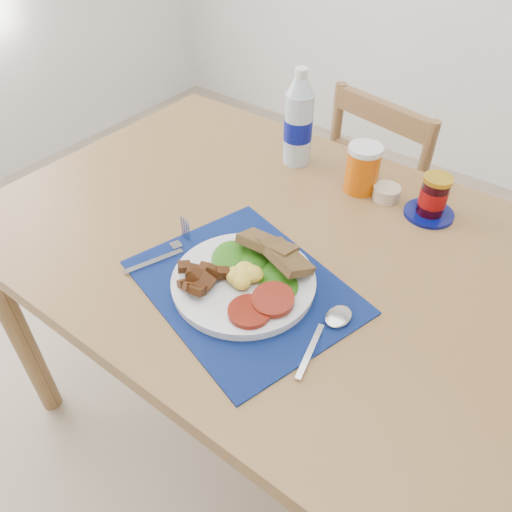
{
  "coord_description": "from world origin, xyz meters",
  "views": [
    {
      "loc": [
        0.44,
        -0.51,
        1.45
      ],
      "look_at": [
        0.0,
        0.07,
        0.8
      ],
      "focal_mm": 35.0,
      "sensor_mm": 36.0,
      "label": 1
    }
  ],
  "objects_px": {
    "breakfast_plate": "(240,279)",
    "water_bottle": "(298,123)",
    "juice_glass": "(362,170)",
    "jam_on_saucer": "(433,199)",
    "chair_far": "(387,185)"
  },
  "relations": [
    {
      "from": "juice_glass",
      "to": "water_bottle",
      "type": "bearing_deg",
      "value": 175.13
    },
    {
      "from": "water_bottle",
      "to": "juice_glass",
      "type": "height_order",
      "value": "water_bottle"
    },
    {
      "from": "water_bottle",
      "to": "jam_on_saucer",
      "type": "bearing_deg",
      "value": -2.19
    },
    {
      "from": "breakfast_plate",
      "to": "chair_far",
      "type": "bearing_deg",
      "value": 98.33
    },
    {
      "from": "chair_far",
      "to": "jam_on_saucer",
      "type": "bearing_deg",
      "value": 134.72
    },
    {
      "from": "breakfast_plate",
      "to": "jam_on_saucer",
      "type": "relative_size",
      "value": 2.43
    },
    {
      "from": "chair_far",
      "to": "water_bottle",
      "type": "relative_size",
      "value": 4.1
    },
    {
      "from": "water_bottle",
      "to": "breakfast_plate",
      "type": "bearing_deg",
      "value": -68.97
    },
    {
      "from": "water_bottle",
      "to": "jam_on_saucer",
      "type": "xyz_separation_m",
      "value": [
        0.38,
        -0.01,
        -0.07
      ]
    },
    {
      "from": "breakfast_plate",
      "to": "water_bottle",
      "type": "bearing_deg",
      "value": 116.0
    },
    {
      "from": "chair_far",
      "to": "jam_on_saucer",
      "type": "relative_size",
      "value": 9.02
    },
    {
      "from": "chair_far",
      "to": "juice_glass",
      "type": "relative_size",
      "value": 9.22
    },
    {
      "from": "chair_far",
      "to": "jam_on_saucer",
      "type": "height_order",
      "value": "chair_far"
    },
    {
      "from": "chair_far",
      "to": "jam_on_saucer",
      "type": "distance_m",
      "value": 0.53
    },
    {
      "from": "water_bottle",
      "to": "jam_on_saucer",
      "type": "relative_size",
      "value": 2.2
    }
  ]
}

